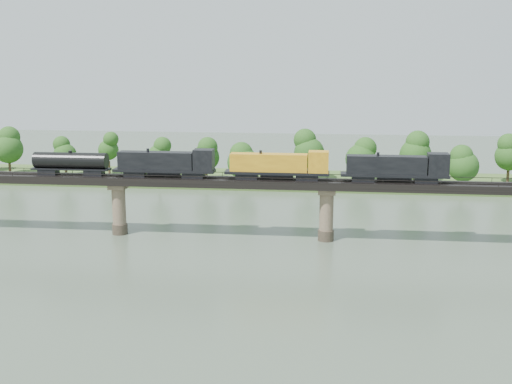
# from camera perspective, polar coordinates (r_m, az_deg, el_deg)

# --- Properties ---
(ground) EXTENTS (400.00, 400.00, 0.00)m
(ground) POSITION_cam_1_polar(r_m,az_deg,el_deg) (93.42, 6.05, -9.43)
(ground) COLOR #3C4A3A
(ground) RESTS_ON ground
(far_bank) EXTENTS (300.00, 24.00, 1.60)m
(far_bank) POSITION_cam_1_polar(r_m,az_deg,el_deg) (175.19, 6.38, 0.98)
(far_bank) COLOR #355220
(far_bank) RESTS_ON ground
(bridge) EXTENTS (236.00, 30.00, 11.50)m
(bridge) POSITION_cam_1_polar(r_m,az_deg,el_deg) (120.45, 6.27, -1.80)
(bridge) COLOR #473A2D
(bridge) RESTS_ON ground
(bridge_superstructure) EXTENTS (220.00, 4.90, 0.75)m
(bridge_superstructure) POSITION_cam_1_polar(r_m,az_deg,el_deg) (119.11, 6.34, 1.16)
(bridge_superstructure) COLOR black
(bridge_superstructure) RESTS_ON bridge
(far_treeline) EXTENTS (289.06, 17.54, 13.60)m
(far_treeline) POSITION_cam_1_polar(r_m,az_deg,el_deg) (169.63, 3.65, 3.42)
(far_treeline) COLOR #382619
(far_treeline) RESTS_ON far_bank
(freight_train) EXTENTS (78.73, 3.07, 5.42)m
(freight_train) POSITION_cam_1_polar(r_m,az_deg,el_deg) (119.85, -1.45, 2.42)
(freight_train) COLOR black
(freight_train) RESTS_ON bridge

